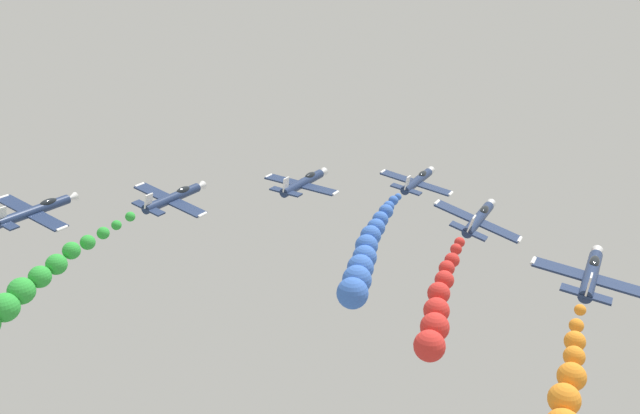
% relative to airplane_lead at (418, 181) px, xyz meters
% --- Properties ---
extents(airplane_lead, '(9.48, 10.35, 2.86)m').
position_rel_airplane_lead_xyz_m(airplane_lead, '(0.00, 0.00, 0.00)').
color(airplane_lead, navy).
extents(smoke_trail_lead, '(4.48, 19.89, 6.04)m').
position_rel_airplane_lead_xyz_m(smoke_trail_lead, '(1.52, -20.12, -2.63)').
color(smoke_trail_lead, blue).
extents(airplane_left_inner, '(9.55, 10.35, 2.47)m').
position_rel_airplane_lead_xyz_m(airplane_left_inner, '(-10.95, -10.09, 0.96)').
color(airplane_left_inner, navy).
extents(airplane_right_inner, '(9.28, 10.35, 3.33)m').
position_rel_airplane_lead_xyz_m(airplane_right_inner, '(10.56, -11.11, 0.38)').
color(airplane_right_inner, navy).
extents(smoke_trail_right_inner, '(3.65, 16.13, 4.65)m').
position_rel_airplane_lead_xyz_m(smoke_trail_right_inner, '(11.78, -28.73, -1.57)').
color(smoke_trail_right_inner, red).
extents(airplane_left_outer, '(9.37, 10.35, 3.13)m').
position_rel_airplane_lead_xyz_m(airplane_left_outer, '(-22.26, -20.47, 0.38)').
color(airplane_left_outer, navy).
extents(smoke_trail_left_outer, '(2.91, 19.01, 6.13)m').
position_rel_airplane_lead_xyz_m(smoke_trail_left_outer, '(-22.66, -40.35, -2.45)').
color(smoke_trail_left_outer, green).
extents(airplane_right_outer, '(9.54, 10.35, 2.59)m').
position_rel_airplane_lead_xyz_m(airplane_right_outer, '(22.35, -21.05, 0.79)').
color(airplane_right_outer, navy).
extents(airplane_trailing, '(9.39, 10.35, 3.10)m').
position_rel_airplane_lead_xyz_m(airplane_trailing, '(-33.37, -30.19, 0.08)').
color(airplane_trailing, navy).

